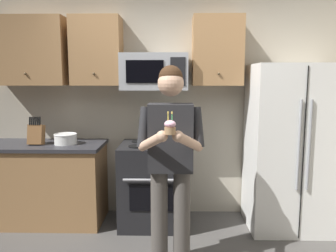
{
  "coord_description": "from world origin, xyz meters",
  "views": [
    {
      "loc": [
        0.09,
        -2.33,
        1.66
      ],
      "look_at": [
        0.02,
        0.51,
        1.25
      ],
      "focal_mm": 36.16,
      "sensor_mm": 36.0,
      "label": 1
    }
  ],
  "objects_px": {
    "oven_range": "(154,184)",
    "refrigerator": "(291,147)",
    "microwave": "(154,72)",
    "person": "(171,156)",
    "bowl_large_white": "(66,139)",
    "cupcake": "(170,127)",
    "knife_block": "(36,134)"
  },
  "relations": [
    {
      "from": "oven_range",
      "to": "refrigerator",
      "type": "xyz_separation_m",
      "value": [
        1.5,
        -0.04,
        0.44
      ]
    },
    {
      "from": "cupcake",
      "to": "oven_range",
      "type": "bearing_deg",
      "value": 99.35
    },
    {
      "from": "knife_block",
      "to": "cupcake",
      "type": "relative_size",
      "value": 1.84
    },
    {
      "from": "oven_range",
      "to": "person",
      "type": "relative_size",
      "value": 0.53
    },
    {
      "from": "oven_range",
      "to": "refrigerator",
      "type": "height_order",
      "value": "refrigerator"
    },
    {
      "from": "microwave",
      "to": "refrigerator",
      "type": "height_order",
      "value": "microwave"
    },
    {
      "from": "refrigerator",
      "to": "cupcake",
      "type": "relative_size",
      "value": 10.35
    },
    {
      "from": "microwave",
      "to": "refrigerator",
      "type": "distance_m",
      "value": 1.72
    },
    {
      "from": "knife_block",
      "to": "person",
      "type": "height_order",
      "value": "person"
    },
    {
      "from": "oven_range",
      "to": "person",
      "type": "bearing_deg",
      "value": -77.17
    },
    {
      "from": "oven_range",
      "to": "cupcake",
      "type": "relative_size",
      "value": 5.36
    },
    {
      "from": "microwave",
      "to": "cupcake",
      "type": "relative_size",
      "value": 4.26
    },
    {
      "from": "oven_range",
      "to": "refrigerator",
      "type": "relative_size",
      "value": 0.52
    },
    {
      "from": "person",
      "to": "cupcake",
      "type": "relative_size",
      "value": 10.13
    },
    {
      "from": "oven_range",
      "to": "knife_block",
      "type": "height_order",
      "value": "knife_block"
    },
    {
      "from": "knife_block",
      "to": "cupcake",
      "type": "distance_m",
      "value": 1.91
    },
    {
      "from": "person",
      "to": "cupcake",
      "type": "bearing_deg",
      "value": -90.0
    },
    {
      "from": "oven_range",
      "to": "bowl_large_white",
      "type": "relative_size",
      "value": 3.67
    },
    {
      "from": "microwave",
      "to": "refrigerator",
      "type": "xyz_separation_m",
      "value": [
        1.5,
        -0.16,
        -0.82
      ]
    },
    {
      "from": "microwave",
      "to": "cupcake",
      "type": "bearing_deg",
      "value": -81.5
    },
    {
      "from": "oven_range",
      "to": "person",
      "type": "distance_m",
      "value": 1.03
    },
    {
      "from": "microwave",
      "to": "person",
      "type": "xyz_separation_m",
      "value": [
        0.2,
        -0.98,
        -0.72
      ]
    },
    {
      "from": "refrigerator",
      "to": "knife_block",
      "type": "xyz_separation_m",
      "value": [
        -2.81,
        0.01,
        0.14
      ]
    },
    {
      "from": "microwave",
      "to": "person",
      "type": "height_order",
      "value": "microwave"
    },
    {
      "from": "microwave",
      "to": "person",
      "type": "bearing_deg",
      "value": -78.7
    },
    {
      "from": "oven_range",
      "to": "bowl_large_white",
      "type": "height_order",
      "value": "bowl_large_white"
    },
    {
      "from": "bowl_large_white",
      "to": "person",
      "type": "distance_m",
      "value": 1.46
    },
    {
      "from": "cupcake",
      "to": "refrigerator",
      "type": "bearing_deg",
      "value": 41.35
    },
    {
      "from": "bowl_large_white",
      "to": "cupcake",
      "type": "xyz_separation_m",
      "value": [
        1.19,
        -1.19,
        0.31
      ]
    },
    {
      "from": "oven_range",
      "to": "bowl_large_white",
      "type": "distance_m",
      "value": 1.12
    },
    {
      "from": "bowl_large_white",
      "to": "person",
      "type": "xyz_separation_m",
      "value": [
        1.19,
        -0.86,
        0.01
      ]
    },
    {
      "from": "oven_range",
      "to": "refrigerator",
      "type": "bearing_deg",
      "value": -1.5
    }
  ]
}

